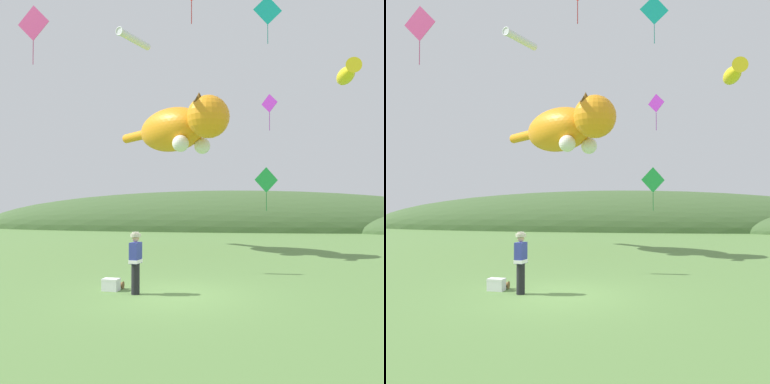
# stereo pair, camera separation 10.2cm
# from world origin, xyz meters

# --- Properties ---
(ground_plane) EXTENTS (120.00, 120.00, 0.00)m
(ground_plane) POSITION_xyz_m (0.00, 0.00, 0.00)
(ground_plane) COLOR #5B8442
(distant_hill_ridge) EXTENTS (55.47, 13.83, 7.87)m
(distant_hill_ridge) POSITION_xyz_m (2.23, 31.59, 0.00)
(distant_hill_ridge) COLOR #426033
(distant_hill_ridge) RESTS_ON ground
(festival_attendant) EXTENTS (0.32, 0.45, 1.77)m
(festival_attendant) POSITION_xyz_m (-1.07, 0.04, 0.95)
(festival_attendant) COLOR black
(festival_attendant) RESTS_ON ground
(kite_spool) EXTENTS (0.15, 0.24, 0.24)m
(kite_spool) POSITION_xyz_m (-1.71, 0.71, 0.12)
(kite_spool) COLOR olive
(kite_spool) RESTS_ON ground
(picnic_cooler) EXTENTS (0.52, 0.38, 0.36)m
(picnic_cooler) POSITION_xyz_m (-1.93, 0.43, 0.18)
(picnic_cooler) COLOR white
(picnic_cooler) RESTS_ON ground
(kite_giant_cat) EXTENTS (7.23, 6.99, 2.83)m
(kite_giant_cat) POSITION_xyz_m (-1.68, 10.94, 6.68)
(kite_giant_cat) COLOR orange
(kite_fish_windsock) EXTENTS (0.63, 2.18, 0.67)m
(kite_fish_windsock) POSITION_xyz_m (5.89, 5.21, 7.61)
(kite_fish_windsock) COLOR yellow
(kite_tube_streamer) EXTENTS (1.21, 2.33, 0.44)m
(kite_tube_streamer) POSITION_xyz_m (-3.49, 8.25, 10.65)
(kite_tube_streamer) COLOR white
(kite_diamond_green) EXTENTS (1.17, 0.53, 2.18)m
(kite_diamond_green) POSITION_xyz_m (2.94, 9.73, 3.75)
(kite_diamond_green) COLOR green
(kite_diamond_pink) EXTENTS (1.35, 0.18, 2.25)m
(kite_diamond_pink) POSITION_xyz_m (-5.93, 3.10, 9.40)
(kite_diamond_pink) COLOR #E53F8C
(kite_diamond_teal) EXTENTS (1.36, 0.36, 2.30)m
(kite_diamond_teal) POSITION_xyz_m (2.99, 8.34, 11.70)
(kite_diamond_teal) COLOR #19BFBF
(kite_diamond_violet) EXTENTS (0.78, 0.52, 1.82)m
(kite_diamond_violet) POSITION_xyz_m (3.10, 9.53, 7.54)
(kite_diamond_violet) COLOR purple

